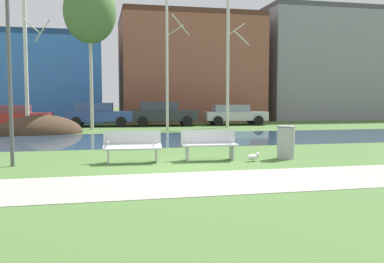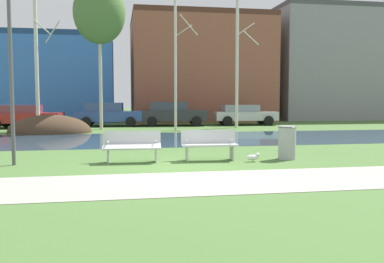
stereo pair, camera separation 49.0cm
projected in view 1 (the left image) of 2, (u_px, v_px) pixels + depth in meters
name	position (u px, v px, depth m)	size (l,w,h in m)	color
ground_plane	(142.00, 135.00, 20.54)	(120.00, 120.00, 0.00)	#476B33
paved_path_strip	(196.00, 183.00, 8.87)	(60.00, 2.51, 0.01)	#9E998E
river_band	(147.00, 139.00, 18.33)	(80.00, 6.65, 0.01)	#2D475B
soil_mound	(41.00, 133.00, 21.49)	(4.22, 2.93, 1.90)	#423021
bench_left	(132.00, 146.00, 11.65)	(1.63, 0.66, 0.87)	#B2B5B7
bench_right	(209.00, 144.00, 12.12)	(1.63, 0.66, 0.87)	#B2B5B7
trash_bin	(286.00, 142.00, 12.43)	(0.54, 0.54, 0.98)	#999B9E
seagull	(253.00, 157.00, 11.91)	(0.41, 0.15, 0.25)	white
streetlamp	(8.00, 13.00, 10.75)	(0.32, 0.32, 6.03)	#4C4C51
birch_far_left	(26.00, 46.00, 22.80)	(1.43, 2.15, 9.16)	beige
birch_left	(90.00, 12.00, 23.43)	(2.92, 2.92, 8.46)	#BCB7A8
birch_center_left	(168.00, 58.00, 23.24)	(1.33, 2.16, 7.88)	beige
birch_center	(228.00, 54.00, 25.48)	(1.45, 2.37, 8.77)	beige
parked_van_nearest_red	(12.00, 116.00, 24.87)	(4.43, 2.30, 1.38)	maroon
parked_sedan_second_blue	(98.00, 114.00, 26.76)	(4.25, 2.23, 1.51)	#2D4793
parked_hatch_third_dark	(163.00, 113.00, 27.44)	(4.41, 2.32, 1.55)	#282B30
parked_wagon_fourth_silver	(234.00, 114.00, 28.35)	(4.26, 2.27, 1.35)	#B2B5BC
building_blue_store	(19.00, 78.00, 32.48)	(12.53, 7.74, 6.64)	#3870C6
building_brick_low	(187.00, 69.00, 34.51)	(10.82, 8.30, 8.32)	brown
building_grey_warehouse	(348.00, 67.00, 38.51)	(17.53, 8.58, 9.38)	gray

